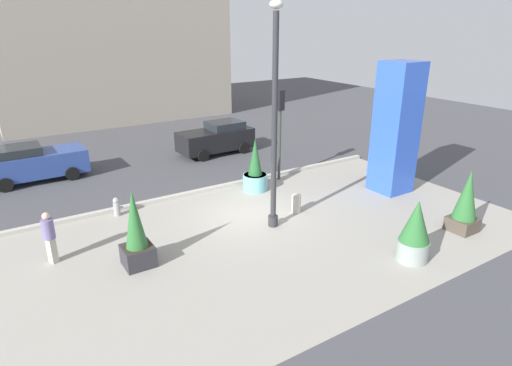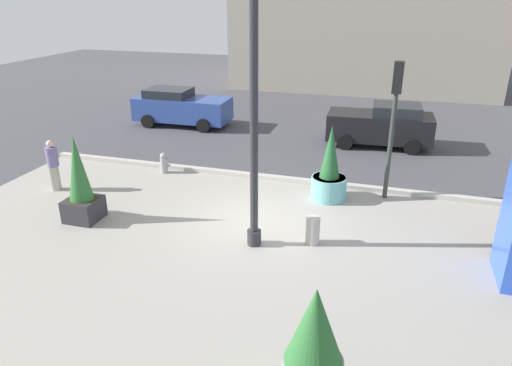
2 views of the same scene
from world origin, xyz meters
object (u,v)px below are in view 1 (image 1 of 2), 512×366
potted_plant_by_pillar (255,172)px  pedestrian_on_sidewalk (49,235)px  potted_plant_near_left (415,232)px  car_far_lane (217,138)px  lamp_post (274,126)px  fire_hydrant (117,207)px  car_passing_lane (33,163)px  concrete_bollard (296,204)px  traffic_light_corner (280,120)px  art_pillar_blue (396,129)px  potted_plant_curbside (466,203)px  potted_plant_near_right (136,234)px

potted_plant_by_pillar → pedestrian_on_sidewalk: 8.81m
potted_plant_near_left → car_far_lane: potted_plant_near_left is taller
lamp_post → fire_hydrant: (-4.56, 3.98, -3.39)m
fire_hydrant → car_passing_lane: size_ratio=0.17×
concrete_bollard → traffic_light_corner: size_ratio=0.18×
art_pillar_blue → potted_plant_curbside: bearing=-102.9°
potted_plant_near_left → car_passing_lane: (-9.00, 14.38, -0.10)m
art_pillar_blue → concrete_bollard: 5.56m
lamp_post → car_far_lane: bearing=74.3°
concrete_bollard → car_passing_lane: bearing=130.4°
concrete_bollard → car_far_lane: 9.06m
art_pillar_blue → potted_plant_near_left: (-4.14, -4.54, -1.81)m
potted_plant_curbside → potted_plant_by_pillar: size_ratio=0.96×
potted_plant_near_left → car_far_lane: (0.36, 13.79, -0.09)m
concrete_bollard → car_passing_lane: (-8.13, 9.56, 0.50)m
potted_plant_by_pillar → potted_plant_near_left: size_ratio=1.17×
concrete_bollard → car_far_lane: bearing=82.2°
potted_plant_curbside → potted_plant_by_pillar: (-4.09, 7.37, -0.24)m
car_far_lane → concrete_bollard: bearing=-97.8°
lamp_post → potted_plant_near_right: lamp_post is taller
potted_plant_near_right → traffic_light_corner: bearing=26.3°
concrete_bollard → pedestrian_on_sidewalk: pedestrian_on_sidewalk is taller
car_far_lane → fire_hydrant: bearing=-142.9°
lamp_post → traffic_light_corner: lamp_post is taller
art_pillar_blue → traffic_light_corner: bearing=131.3°
art_pillar_blue → pedestrian_on_sidewalk: (-13.66, 1.38, -1.85)m
concrete_bollard → car_far_lane: size_ratio=0.17×
potted_plant_near_left → fire_hydrant: (-6.86, 8.32, -0.61)m
potted_plant_near_right → car_far_lane: potted_plant_near_right is taller
potted_plant_near_right → fire_hydrant: potted_plant_near_right is taller
lamp_post → potted_plant_by_pillar: (1.39, 3.41, -2.90)m
art_pillar_blue → concrete_bollard: (-5.00, 0.28, -2.41)m
potted_plant_near_left → traffic_light_corner: (0.80, 8.34, 1.87)m
traffic_light_corner → car_passing_lane: (-9.79, 6.05, -1.97)m
traffic_light_corner → potted_plant_by_pillar: bearing=-161.0°
pedestrian_on_sidewalk → art_pillar_blue: bearing=-5.8°
concrete_bollard → car_passing_lane: size_ratio=0.17×
potted_plant_by_pillar → potted_plant_near_right: size_ratio=0.95×
fire_hydrant → car_passing_lane: car_passing_lane is taller
car_far_lane → pedestrian_on_sidewalk: 12.63m
traffic_light_corner → car_passing_lane: traffic_light_corner is taller
art_pillar_blue → fire_hydrant: (-10.99, 3.79, -2.42)m
lamp_post → car_far_lane: lamp_post is taller
potted_plant_by_pillar → fire_hydrant: potted_plant_by_pillar is taller
lamp_post → traffic_light_corner: bearing=52.3°
lamp_post → concrete_bollard: size_ratio=10.25×
potted_plant_by_pillar → potted_plant_near_right: (-6.43, -3.44, 0.21)m
potted_plant_near_left → potted_plant_near_right: bearing=149.5°
car_passing_lane → fire_hydrant: bearing=-70.6°
potted_plant_by_pillar → traffic_light_corner: traffic_light_corner is taller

